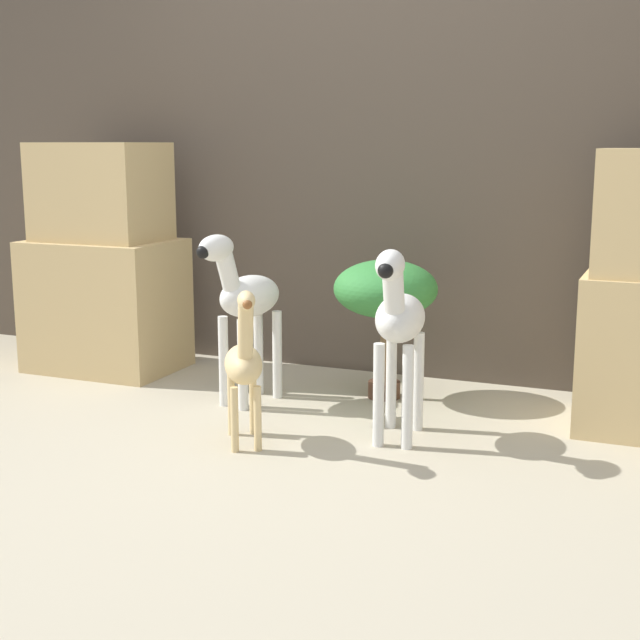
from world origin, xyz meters
The scene contains 7 objects.
ground_plane centered at (0.00, 0.00, 0.00)m, with size 14.00×14.00×0.00m, color #B2A88E.
wall_back centered at (0.00, 1.36, 1.10)m, with size 6.40×0.08×2.20m.
rock_pillar_left centered at (-1.35, 0.88, 0.52)m, with size 0.72×0.51×1.14m.
zebra_right centered at (0.37, 0.35, 0.47)m, with size 0.22×0.49×0.76m.
zebra_left centered at (-0.41, 0.58, 0.47)m, with size 0.26×0.49×0.76m.
giraffe_figurine centered at (-0.15, 0.08, 0.33)m, with size 0.30×0.40×0.63m.
potted_palm_front centered at (0.13, 0.90, 0.48)m, with size 0.46×0.46×0.63m.
Camera 1 is at (1.35, -2.82, 1.13)m, focal length 50.00 mm.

